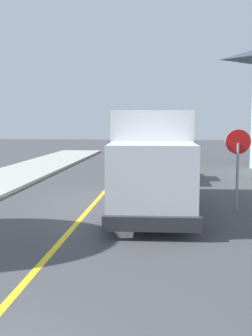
# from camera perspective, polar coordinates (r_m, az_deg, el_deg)

# --- Properties ---
(centre_line_yellow) EXTENTS (0.16, 56.00, 0.01)m
(centre_line_yellow) POSITION_cam_1_polar(r_m,az_deg,el_deg) (14.24, -4.60, -5.09)
(centre_line_yellow) COLOR gold
(centre_line_yellow) RESTS_ON ground
(box_truck) EXTENTS (2.65, 7.26, 3.20)m
(box_truck) POSITION_cam_1_polar(r_m,az_deg,el_deg) (13.46, 3.67, 1.82)
(box_truck) COLOR white
(box_truck) RESTS_ON ground
(parked_car_near) EXTENTS (1.82, 4.41, 1.67)m
(parked_car_near) POSITION_cam_1_polar(r_m,az_deg,el_deg) (20.18, 5.68, 0.61)
(parked_car_near) COLOR silver
(parked_car_near) RESTS_ON ground
(parked_car_mid) EXTENTS (1.86, 4.42, 1.67)m
(parked_car_mid) POSITION_cam_1_polar(r_m,az_deg,el_deg) (26.90, 4.39, 2.11)
(parked_car_mid) COLOR #B7B7BC
(parked_car_mid) RESTS_ON ground
(parked_car_far) EXTENTS (1.94, 4.45, 1.67)m
(parked_car_far) POSITION_cam_1_polar(r_m,az_deg,el_deg) (32.76, 5.71, 2.90)
(parked_car_far) COLOR maroon
(parked_car_far) RESTS_ON ground
(parked_car_furthest) EXTENTS (1.88, 4.43, 1.67)m
(parked_car_furthest) POSITION_cam_1_polar(r_m,az_deg,el_deg) (39.97, 5.48, 3.56)
(parked_car_furthest) COLOR black
(parked_car_furthest) RESTS_ON ground
(stop_sign) EXTENTS (0.80, 0.10, 2.65)m
(stop_sign) POSITION_cam_1_polar(r_m,az_deg,el_deg) (13.17, 15.45, 1.88)
(stop_sign) COLOR gray
(stop_sign) RESTS_ON ground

